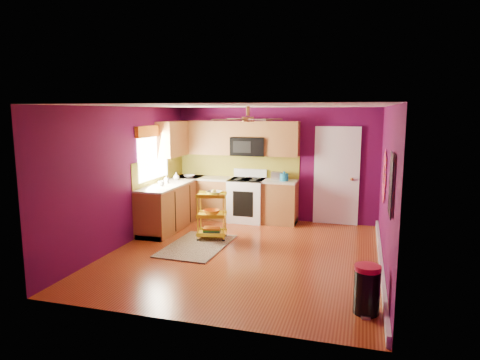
% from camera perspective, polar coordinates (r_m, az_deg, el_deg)
% --- Properties ---
extents(ground, '(5.00, 5.00, 0.00)m').
position_cam_1_polar(ground, '(7.43, 0.61, -9.82)').
color(ground, maroon).
rests_on(ground, ground).
extents(room_envelope, '(4.54, 5.04, 2.52)m').
position_cam_1_polar(room_envelope, '(7.06, 0.84, 2.80)').
color(room_envelope, '#50093B').
rests_on(room_envelope, ground).
extents(lower_cabinets, '(2.81, 2.31, 0.94)m').
position_cam_1_polar(lower_cabinets, '(9.38, -4.34, -3.06)').
color(lower_cabinets, brown).
rests_on(lower_cabinets, ground).
extents(electric_range, '(0.76, 0.66, 1.13)m').
position_cam_1_polar(electric_range, '(9.46, 0.94, -2.62)').
color(electric_range, white).
rests_on(electric_range, ground).
extents(upper_cabinetry, '(2.80, 2.30, 1.26)m').
position_cam_1_polar(upper_cabinetry, '(9.49, -3.09, 5.43)').
color(upper_cabinetry, brown).
rests_on(upper_cabinetry, ground).
extents(left_window, '(0.08, 1.35, 1.08)m').
position_cam_1_polar(left_window, '(8.85, -11.50, 4.58)').
color(left_window, white).
rests_on(left_window, ground).
extents(panel_door, '(0.95, 0.11, 2.15)m').
position_cam_1_polar(panel_door, '(9.35, 12.74, 0.39)').
color(panel_door, white).
rests_on(panel_door, ground).
extents(right_wall_art, '(0.04, 2.74, 1.04)m').
position_cam_1_polar(right_wall_art, '(6.51, 19.04, 0.07)').
color(right_wall_art, black).
rests_on(right_wall_art, ground).
extents(ceiling_fan, '(1.01, 1.01, 0.26)m').
position_cam_1_polar(ceiling_fan, '(7.22, 1.07, 8.17)').
color(ceiling_fan, '#BF8C3F').
rests_on(ceiling_fan, ground).
extents(shag_rug, '(1.05, 1.65, 0.02)m').
position_cam_1_polar(shag_rug, '(7.85, -5.74, -8.72)').
color(shag_rug, black).
rests_on(shag_rug, ground).
extents(rolling_cart, '(0.61, 0.49, 0.97)m').
position_cam_1_polar(rolling_cart, '(8.11, -3.74, -4.53)').
color(rolling_cart, yellow).
rests_on(rolling_cart, ground).
extents(trash_can, '(0.35, 0.37, 0.60)m').
position_cam_1_polar(trash_can, '(5.51, 16.55, -13.82)').
color(trash_can, black).
rests_on(trash_can, ground).
extents(teal_kettle, '(0.18, 0.18, 0.21)m').
position_cam_1_polar(teal_kettle, '(9.18, 5.90, 0.40)').
color(teal_kettle, '#1572A1').
rests_on(teal_kettle, lower_cabinets).
extents(toaster, '(0.22, 0.15, 0.18)m').
position_cam_1_polar(toaster, '(9.31, 4.91, 0.57)').
color(toaster, beige).
rests_on(toaster, lower_cabinets).
extents(soap_bottle_a, '(0.08, 0.08, 0.17)m').
position_cam_1_polar(soap_bottle_a, '(8.95, -9.78, 0.09)').
color(soap_bottle_a, '#EA3F72').
rests_on(soap_bottle_a, lower_cabinets).
extents(soap_bottle_b, '(0.13, 0.13, 0.17)m').
position_cam_1_polar(soap_bottle_b, '(9.36, -8.50, 0.51)').
color(soap_bottle_b, white).
rests_on(soap_bottle_b, lower_cabinets).
extents(counter_dish, '(0.25, 0.25, 0.06)m').
position_cam_1_polar(counter_dish, '(9.69, -6.76, 0.52)').
color(counter_dish, white).
rests_on(counter_dish, lower_cabinets).
extents(counter_cup, '(0.13, 0.13, 0.10)m').
position_cam_1_polar(counter_cup, '(8.67, -10.45, -0.45)').
color(counter_cup, white).
rests_on(counter_cup, lower_cabinets).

